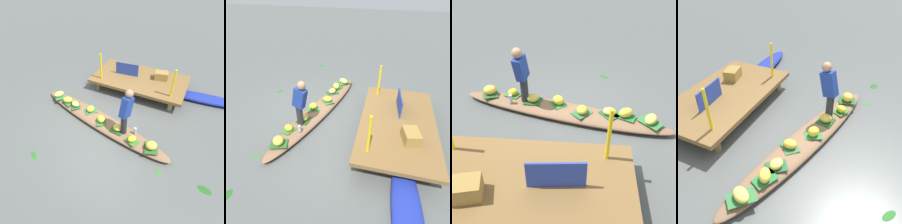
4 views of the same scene
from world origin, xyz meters
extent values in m
plane|color=#535755|center=(0.00, 0.00, 0.00)|extent=(40.00, 40.00, 0.00)
cube|color=brown|center=(0.39, 2.21, 0.37)|extent=(3.20, 1.80, 0.10)
cylinder|color=brown|center=(-0.89, 1.49, 0.16)|extent=(0.14, 0.14, 0.32)
cylinder|color=olive|center=(1.67, 1.49, 0.16)|extent=(0.14, 0.14, 0.32)
ellipsoid|color=brown|center=(0.00, 0.00, 0.10)|extent=(4.51, 1.67, 0.19)
cube|color=#246F34|center=(-1.25, 0.21, 0.20)|extent=(0.47, 0.40, 0.01)
ellipsoid|color=yellow|center=(-1.25, 0.21, 0.29)|extent=(0.34, 0.30, 0.19)
cube|color=#2C7837|center=(0.10, -0.11, 0.20)|extent=(0.40, 0.42, 0.01)
ellipsoid|color=yellow|center=(0.10, -0.11, 0.29)|extent=(0.31, 0.29, 0.19)
cube|color=#265A26|center=(1.64, -0.40, 0.20)|extent=(0.42, 0.46, 0.01)
ellipsoid|color=yellow|center=(1.64, -0.40, 0.29)|extent=(0.35, 0.34, 0.20)
cube|color=#307539|center=(-1.71, 0.36, 0.20)|extent=(0.51, 0.51, 0.01)
ellipsoid|color=#F9DC58|center=(-1.71, 0.36, 0.27)|extent=(0.34, 0.38, 0.15)
cube|color=#2E703B|center=(-0.40, 0.16, 0.20)|extent=(0.45, 0.46, 0.01)
ellipsoid|color=gold|center=(-0.40, 0.16, 0.27)|extent=(0.23, 0.27, 0.16)
cube|color=#36772C|center=(1.13, -0.39, 0.20)|extent=(0.39, 0.35, 0.01)
ellipsoid|color=yellow|center=(1.13, -0.39, 0.27)|extent=(0.28, 0.29, 0.15)
cube|color=#1D511E|center=(0.65, -0.19, 0.20)|extent=(0.39, 0.37, 0.01)
ellipsoid|color=gold|center=(0.65, -0.19, 0.27)|extent=(0.32, 0.32, 0.16)
cube|color=#1F5934|center=(-0.94, 0.16, 0.20)|extent=(0.44, 0.45, 0.01)
ellipsoid|color=#F5D458|center=(-0.94, 0.16, 0.27)|extent=(0.31, 0.26, 0.14)
cylinder|color=#28282D|center=(0.82, -0.20, 0.47)|extent=(0.16, 0.16, 0.55)
cube|color=navy|center=(0.84, -0.13, 0.99)|extent=(0.27, 0.44, 0.57)
sphere|color=#9E7556|center=(0.86, -0.04, 1.34)|extent=(0.20, 0.20, 0.20)
cylinder|color=silver|center=(1.11, -0.10, 0.28)|extent=(0.07, 0.07, 0.18)
cube|color=#253DA0|center=(-0.11, 2.21, 0.64)|extent=(0.81, 0.11, 0.44)
cylinder|color=yellow|center=(-0.81, 1.61, 0.87)|extent=(0.06, 0.06, 0.89)
cube|color=olive|center=(1.06, 2.47, 0.56)|extent=(0.50, 0.41, 0.26)
ellipsoid|color=#3C6934|center=(1.97, -0.83, 0.00)|extent=(0.24, 0.28, 0.01)
ellipsoid|color=#276623|center=(-0.92, -1.73, 0.00)|extent=(0.30, 0.25, 0.01)
camera|label=1|loc=(2.09, -3.49, 3.94)|focal=30.92mm
camera|label=2|loc=(4.54, 1.74, 3.45)|focal=32.16mm
camera|label=3|loc=(-0.42, 4.70, 3.47)|focal=44.86mm
camera|label=4|loc=(-3.46, -1.29, 3.44)|focal=39.61mm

